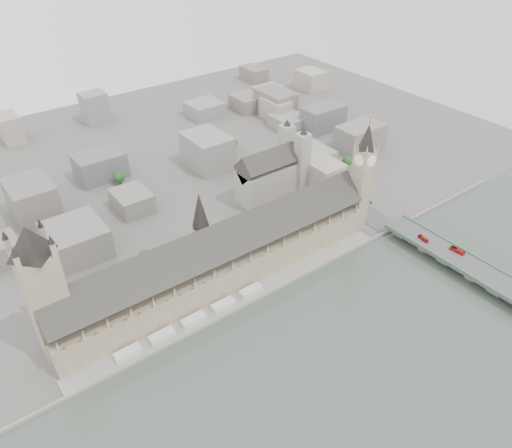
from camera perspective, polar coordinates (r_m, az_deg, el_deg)
ground at (r=381.57m, az=-2.45°, el=-8.10°), size 900.00×900.00×0.00m
embankment_wall at (r=371.55m, az=-1.12°, el=-9.20°), size 600.00×1.50×3.00m
river_terrace at (r=376.34m, az=-1.80°, el=-8.61°), size 270.00×15.00×2.00m
terrace_tents at (r=360.05m, az=-7.15°, el=-10.78°), size 118.00×7.00×4.00m
palace_of_westminster at (r=379.30m, az=-4.23°, el=-3.94°), size 265.00×40.73×55.44m
elizabeth_tower at (r=428.87m, az=12.15°, el=5.99°), size 17.00×17.00×107.50m
victoria_tower at (r=331.89m, az=-23.13°, el=-6.62°), size 30.00×30.00×100.00m
central_tower at (r=358.66m, az=-6.35°, el=0.36°), size 13.00×13.00×48.00m
westminster_bridge at (r=431.02m, az=22.74°, el=-4.57°), size 25.00×325.00×10.25m
westminster_abbey at (r=482.53m, az=1.92°, el=5.76°), size 68.00×36.00×64.00m
city_skyline_inland at (r=557.06m, az=-17.11°, el=7.67°), size 720.00×360.00×38.00m
park_trees at (r=412.74m, az=-8.37°, el=-3.26°), size 110.00×30.00×15.00m
red_bus_north at (r=439.60m, az=18.58°, el=-1.58°), size 4.11×10.75×2.92m
red_bus_south at (r=435.12m, az=22.02°, el=-2.81°), size 3.94×12.57×3.44m
car_approach at (r=476.28m, az=13.00°, el=2.39°), size 3.66×5.20×1.40m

